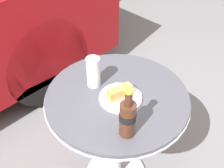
{
  "coord_description": "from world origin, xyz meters",
  "views": [
    {
      "loc": [
        -0.72,
        -0.68,
        1.63
      ],
      "look_at": [
        0.0,
        0.03,
        0.75
      ],
      "focal_mm": 45.0,
      "sensor_mm": 36.0,
      "label": 1
    }
  ],
  "objects_px": {
    "bistro_table": "(117,116)",
    "cola_bottle_left": "(128,117)",
    "drinking_glass": "(93,73)",
    "lunch_plate_near": "(120,96)"
  },
  "relations": [
    {
      "from": "lunch_plate_near",
      "to": "bistro_table",
      "type": "bearing_deg",
      "value": 76.09
    },
    {
      "from": "bistro_table",
      "to": "cola_bottle_left",
      "type": "xyz_separation_m",
      "value": [
        -0.14,
        -0.19,
        0.25
      ]
    },
    {
      "from": "drinking_glass",
      "to": "bistro_table",
      "type": "bearing_deg",
      "value": -79.9
    },
    {
      "from": "bistro_table",
      "to": "lunch_plate_near",
      "type": "xyz_separation_m",
      "value": [
        -0.01,
        -0.03,
        0.17
      ]
    },
    {
      "from": "drinking_glass",
      "to": "lunch_plate_near",
      "type": "bearing_deg",
      "value": -83.78
    },
    {
      "from": "drinking_glass",
      "to": "lunch_plate_near",
      "type": "height_order",
      "value": "drinking_glass"
    },
    {
      "from": "cola_bottle_left",
      "to": "drinking_glass",
      "type": "bearing_deg",
      "value": 70.74
    },
    {
      "from": "cola_bottle_left",
      "to": "drinking_glass",
      "type": "distance_m",
      "value": 0.35
    },
    {
      "from": "bistro_table",
      "to": "cola_bottle_left",
      "type": "bearing_deg",
      "value": -126.26
    },
    {
      "from": "cola_bottle_left",
      "to": "lunch_plate_near",
      "type": "bearing_deg",
      "value": 50.88
    }
  ]
}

